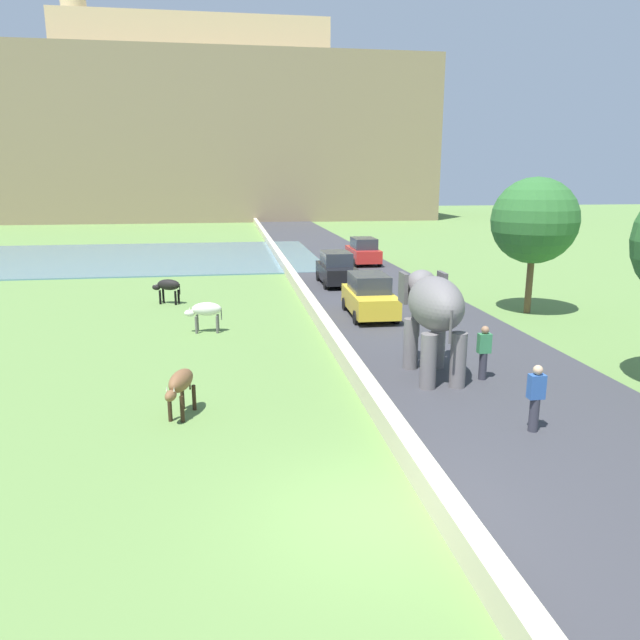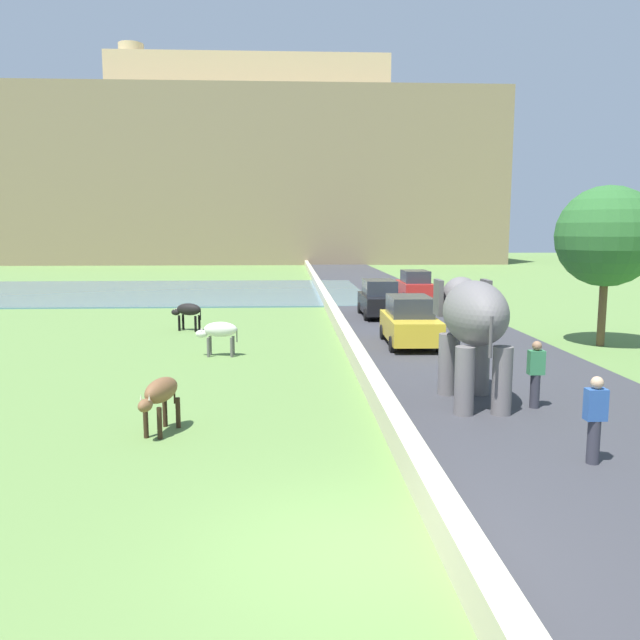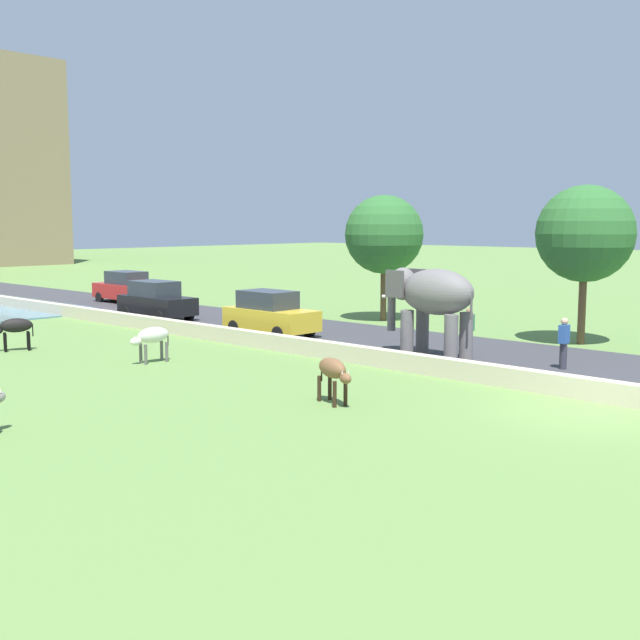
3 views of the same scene
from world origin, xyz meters
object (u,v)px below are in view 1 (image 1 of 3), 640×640
object	(u,v)px
elephant	(433,309)
cow_brown	(180,384)
car_red	(363,251)
person_trailing	(536,397)
car_black	(337,269)
cow_white	(205,311)
cow_black	(168,286)
car_yellow	(369,296)
person_beside_elephant	(484,352)

from	to	relation	value
elephant	cow_brown	xyz separation A→B (m)	(-6.97, -1.92, -1.20)
car_red	cow_brown	xyz separation A→B (m)	(-10.11, -24.49, -0.06)
person_trailing	car_black	distance (m)	19.42
person_trailing	cow_white	size ratio (longest dim) A/B	1.16
car_red	cow_white	distance (m)	19.12
car_red	cow_white	bearing A→B (deg)	-120.82
person_trailing	cow_black	size ratio (longest dim) A/B	1.16
car_black	cow_black	distance (m)	9.25
person_trailing	cow_white	world-z (taller)	person_trailing
car_black	cow_brown	size ratio (longest dim) A/B	2.82
elephant	car_red	size ratio (longest dim) A/B	0.86
car_yellow	cow_black	bearing A→B (deg)	154.87
person_beside_elephant	car_red	distance (m)	23.27
car_yellow	car_red	distance (m)	15.25
person_trailing	cow_black	world-z (taller)	person_trailing
car_black	car_red	xyz separation A→B (m)	(3.15, 7.34, 0.00)
car_black	car_yellow	xyz separation A→B (m)	(0.00, -7.59, 0.00)
person_beside_elephant	person_trailing	world-z (taller)	same
cow_white	car_red	bearing A→B (deg)	59.18
car_yellow	cow_white	size ratio (longest dim) A/B	2.88
person_beside_elephant	car_black	size ratio (longest dim) A/B	0.41
car_red	cow_brown	world-z (taller)	car_red
car_yellow	cow_black	world-z (taller)	car_yellow
person_beside_elephant	cow_white	xyz separation A→B (m)	(-7.99, 6.78, -0.04)
car_yellow	cow_black	xyz separation A→B (m)	(-8.53, 4.00, -0.06)
person_beside_elephant	cow_white	size ratio (longest dim) A/B	1.16
car_black	cow_white	xyz separation A→B (m)	(-6.65, -9.08, -0.06)
elephant	car_red	distance (m)	22.82
car_black	cow_white	size ratio (longest dim) A/B	2.85
cow_white	cow_brown	world-z (taller)	same
elephant	cow_black	distance (m)	14.49
car_black	car_yellow	world-z (taller)	same
person_trailing	cow_brown	distance (m)	8.28
elephant	cow_white	bearing A→B (deg)	137.26
car_yellow	person_beside_elephant	bearing A→B (deg)	-80.77
elephant	cow_white	distance (m)	9.14
car_red	elephant	bearing A→B (deg)	-97.93
car_yellow	car_red	world-z (taller)	same
person_trailing	car_red	size ratio (longest dim) A/B	0.41
car_yellow	car_black	bearing A→B (deg)	90.01
elephant	cow_black	xyz separation A→B (m)	(-8.54, 11.65, -1.20)
elephant	car_yellow	size ratio (longest dim) A/B	0.86
cow_black	car_yellow	bearing A→B (deg)	-25.13
car_red	car_yellow	bearing A→B (deg)	-101.91
elephant	car_red	bearing A→B (deg)	82.07
car_black	car_yellow	bearing A→B (deg)	-89.99
person_beside_elephant	car_yellow	xyz separation A→B (m)	(-1.34, 8.27, 0.03)
car_yellow	elephant	bearing A→B (deg)	-89.96
person_trailing	car_red	distance (m)	26.82
person_beside_elephant	car_red	size ratio (longest dim) A/B	0.41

